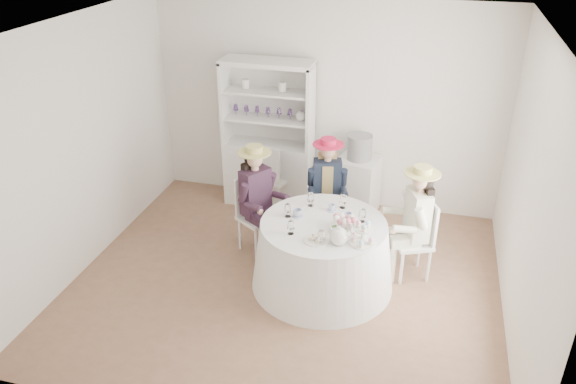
# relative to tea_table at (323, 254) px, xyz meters

# --- Properties ---
(ground) EXTENTS (4.50, 4.50, 0.00)m
(ground) POSITION_rel_tea_table_xyz_m (-0.39, -0.08, -0.37)
(ground) COLOR brown
(ground) RESTS_ON ground
(ceiling) EXTENTS (4.50, 4.50, 0.00)m
(ceiling) POSITION_rel_tea_table_xyz_m (-0.39, -0.08, 2.33)
(ceiling) COLOR white
(ceiling) RESTS_ON wall_back
(wall_back) EXTENTS (4.50, 0.00, 4.50)m
(wall_back) POSITION_rel_tea_table_xyz_m (-0.39, 1.92, 0.98)
(wall_back) COLOR silver
(wall_back) RESTS_ON ground
(wall_front) EXTENTS (4.50, 0.00, 4.50)m
(wall_front) POSITION_rel_tea_table_xyz_m (-0.39, -2.08, 0.98)
(wall_front) COLOR silver
(wall_front) RESTS_ON ground
(wall_left) EXTENTS (0.00, 4.50, 4.50)m
(wall_left) POSITION_rel_tea_table_xyz_m (-2.64, -0.08, 0.98)
(wall_left) COLOR silver
(wall_left) RESTS_ON ground
(wall_right) EXTENTS (0.00, 4.50, 4.50)m
(wall_right) POSITION_rel_tea_table_xyz_m (1.86, -0.08, 0.98)
(wall_right) COLOR silver
(wall_right) RESTS_ON ground
(tea_table) EXTENTS (1.51, 1.51, 0.75)m
(tea_table) POSITION_rel_tea_table_xyz_m (0.00, 0.00, 0.00)
(tea_table) COLOR white
(tea_table) RESTS_ON ground
(hutch) EXTENTS (1.29, 0.79, 1.96)m
(hutch) POSITION_rel_tea_table_xyz_m (-1.08, 1.66, 0.32)
(hutch) COLOR silver
(hutch) RESTS_ON ground
(side_table) EXTENTS (0.58, 0.58, 0.77)m
(side_table) POSITION_rel_tea_table_xyz_m (0.11, 1.66, 0.01)
(side_table) COLOR silver
(side_table) RESTS_ON ground
(hatbox) EXTENTS (0.38, 0.38, 0.31)m
(hatbox) POSITION_rel_tea_table_xyz_m (0.11, 1.66, 0.56)
(hatbox) COLOR black
(hatbox) RESTS_ON side_table
(guest_left) EXTENTS (0.57, 0.53, 1.32)m
(guest_left) POSITION_rel_tea_table_xyz_m (-0.87, 0.46, 0.37)
(guest_left) COLOR silver
(guest_left) RESTS_ON ground
(guest_mid) EXTENTS (0.48, 0.51, 1.28)m
(guest_mid) POSITION_rel_tea_table_xyz_m (-0.16, 0.97, 0.35)
(guest_mid) COLOR silver
(guest_mid) RESTS_ON ground
(guest_right) EXTENTS (0.55, 0.50, 1.32)m
(guest_right) POSITION_rel_tea_table_xyz_m (0.89, 0.40, 0.37)
(guest_right) COLOR silver
(guest_right) RESTS_ON ground
(spare_chair) EXTENTS (0.49, 0.49, 0.96)m
(spare_chair) POSITION_rel_tea_table_xyz_m (-0.97, 1.42, 0.14)
(spare_chair) COLOR silver
(spare_chair) RESTS_ON ground
(teacup_a) EXTENTS (0.11, 0.11, 0.08)m
(teacup_a) POSITION_rel_tea_table_xyz_m (-0.29, 0.06, 0.42)
(teacup_a) COLOR white
(teacup_a) RESTS_ON tea_table
(teacup_b) EXTENTS (0.09, 0.09, 0.07)m
(teacup_b) POSITION_rel_tea_table_xyz_m (0.02, 0.28, 0.41)
(teacup_b) COLOR white
(teacup_b) RESTS_ON tea_table
(teacup_c) EXTENTS (0.10, 0.10, 0.06)m
(teacup_c) POSITION_rel_tea_table_xyz_m (0.22, 0.15, 0.41)
(teacup_c) COLOR white
(teacup_c) RESTS_ON tea_table
(flower_bowl) EXTENTS (0.26, 0.26, 0.05)m
(flower_bowl) POSITION_rel_tea_table_xyz_m (0.19, -0.11, 0.41)
(flower_bowl) COLOR white
(flower_bowl) RESTS_ON tea_table
(flower_arrangement) EXTENTS (0.18, 0.19, 0.07)m
(flower_arrangement) POSITION_rel_tea_table_xyz_m (0.21, -0.05, 0.47)
(flower_arrangement) COLOR #D3697B
(flower_arrangement) RESTS_ON tea_table
(table_teapot) EXTENTS (0.25, 0.18, 0.19)m
(table_teapot) POSITION_rel_tea_table_xyz_m (0.21, -0.33, 0.46)
(table_teapot) COLOR white
(table_teapot) RESTS_ON tea_table
(sandwich_plate) EXTENTS (0.25, 0.25, 0.06)m
(sandwich_plate) POSITION_rel_tea_table_xyz_m (-0.00, -0.34, 0.39)
(sandwich_plate) COLOR white
(sandwich_plate) RESTS_ON tea_table
(cupcake_stand) EXTENTS (0.25, 0.25, 0.23)m
(cupcake_stand) POSITION_rel_tea_table_xyz_m (0.43, -0.28, 0.46)
(cupcake_stand) COLOR white
(cupcake_stand) RESTS_ON tea_table
(stemware_set) EXTENTS (0.84, 0.85, 0.15)m
(stemware_set) POSITION_rel_tea_table_xyz_m (0.00, -0.00, 0.45)
(stemware_set) COLOR white
(stemware_set) RESTS_ON tea_table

